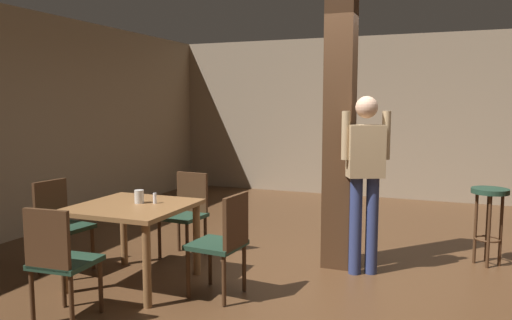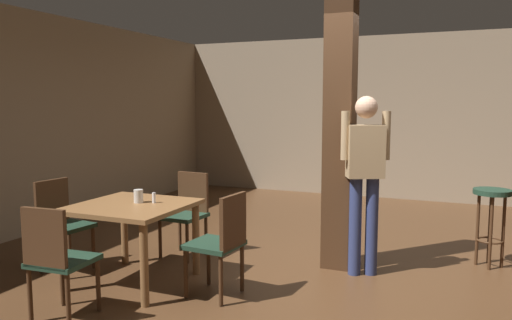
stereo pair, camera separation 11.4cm
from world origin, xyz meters
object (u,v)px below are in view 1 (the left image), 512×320
Objects in this scene: chair_east at (224,239)px; napkin_cup at (139,197)px; standing_person at (365,172)px; chair_south at (59,258)px; chair_north at (186,210)px; bar_stool_near at (489,207)px; dining_table at (133,217)px; salt_shaker at (155,198)px; chair_west at (59,221)px.

chair_east reaches higher than napkin_cup.
napkin_cup is at bearing -153.04° from standing_person.
chair_north is at bearing 88.26° from chair_south.
napkin_cup is 3.49m from bar_stool_near.
napkin_cup is (0.02, 0.08, 0.18)m from dining_table.
chair_south reaches higher than salt_shaker.
chair_south is 1.08m from salt_shaker.
napkin_cup reaches higher than bar_stool_near.
dining_table is at bearing -92.21° from chair_north.
chair_west and chair_south have the same top height.
bar_stool_near is at bearing 30.26° from dining_table.
dining_table is 3.54m from bar_stool_near.
chair_east is 1.12× the size of bar_stool_near.
chair_north is at bearing 133.91° from chair_east.
dining_table is 0.88m from chair_west.
chair_east is (0.91, 0.00, -0.11)m from dining_table.
chair_north is 0.89m from napkin_cup.
dining_table is at bearing -0.62° from chair_west.
standing_person is at bearing 28.56° from dining_table.
dining_table is 1.11× the size of chair_east.
chair_north is 1.82m from chair_south.
chair_east is at bearing 44.35° from chair_south.
napkin_cup is at bearing -91.18° from chair_north.
chair_south is at bearing -99.77° from salt_shaker.
chair_south is (-0.06, -1.82, 0.00)m from chair_north.
chair_east is (0.88, -0.91, 0.00)m from chair_north.
chair_west reaches higher than napkin_cup.
chair_south is at bearing -134.77° from standing_person.
chair_north is at bearing 98.76° from salt_shaker.
dining_table is at bearing -142.21° from salt_shaker.
standing_person reaches higher than napkin_cup.
chair_north is 9.17× the size of salt_shaker.
chair_west and chair_east have the same top height.
bar_stool_near is at bearing 39.69° from chair_east.
chair_north is 1.26m from chair_east.
chair_west and chair_north have the same top height.
chair_south is at bearing -91.74° from chair_north.
chair_north reaches higher than dining_table.
standing_person reaches higher than chair_west.
chair_north is at bearing 87.79° from dining_table.
chair_west is at bearing 179.81° from chair_east.
chair_west is 1.00× the size of chair_north.
chair_west is at bearing -155.68° from bar_stool_near.
dining_table is at bearing -179.78° from chair_east.
napkin_cup is 0.15× the size of bar_stool_near.
dining_table is 8.04× the size of napkin_cup.
napkin_cup is at bearing 76.98° from dining_table.
chair_south is 2.79m from standing_person.
chair_north and chair_south have the same top height.
standing_person is at bearing -147.02° from bar_stool_near.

